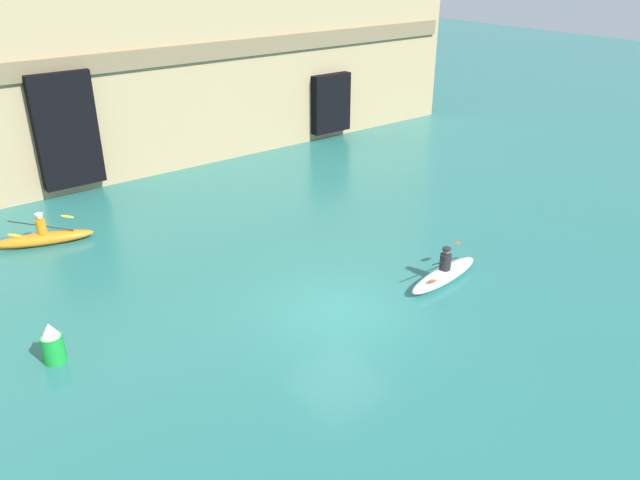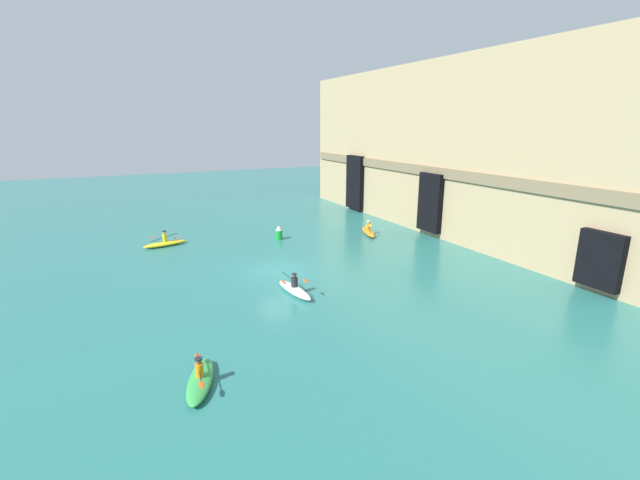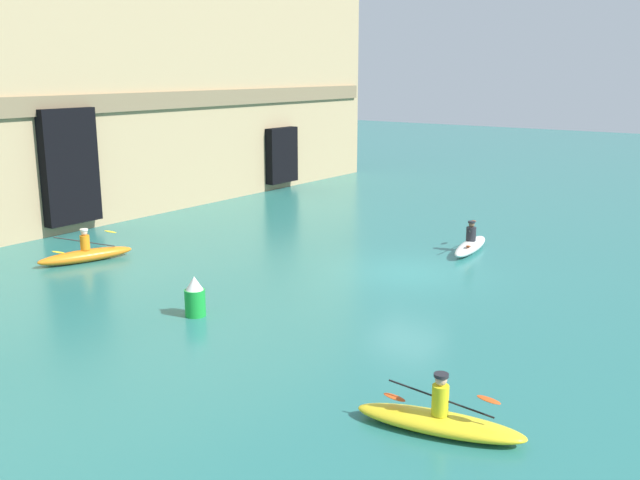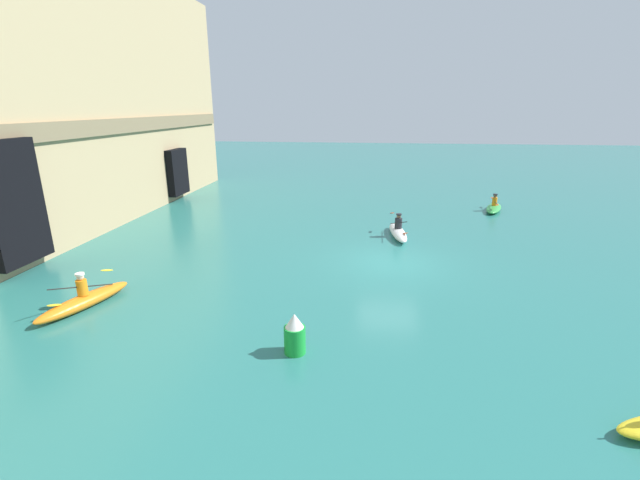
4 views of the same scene
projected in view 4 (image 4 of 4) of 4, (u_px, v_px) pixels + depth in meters
name	position (u px, v px, depth m)	size (l,w,h in m)	color
ground_plane	(390.00, 263.00, 17.63)	(120.00, 120.00, 0.00)	#28706B
kayak_white	(398.00, 231.00, 21.11)	(3.23, 1.06, 1.16)	white
kayak_green	(494.00, 208.00, 26.31)	(3.02, 1.75, 1.06)	green
kayak_orange	(84.00, 300.00, 13.67)	(3.36, 1.63, 1.18)	orange
marker_buoy	(295.00, 335.00, 11.08)	(0.57, 0.57, 1.12)	green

